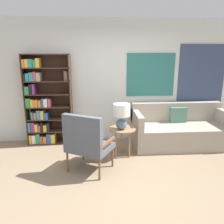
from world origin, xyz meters
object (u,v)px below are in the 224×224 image
at_px(armchair, 86,140).
at_px(bookshelf, 43,104).
at_px(table_lamp, 122,114).
at_px(side_table, 122,131).
at_px(couch, 179,130).

bearing_deg(armchair, bookshelf, 125.21).
bearing_deg(table_lamp, side_table, 68.00).
height_order(bookshelf, side_table, bookshelf).
height_order(armchair, table_lamp, table_lamp).
relative_size(bookshelf, table_lamp, 4.00).
height_order(side_table, table_lamp, table_lamp).
relative_size(side_table, table_lamp, 1.18).
distance_m(armchair, side_table, 0.88).
bearing_deg(armchair, side_table, 41.36).
distance_m(armchair, table_lamp, 0.87).
xyz_separation_m(bookshelf, table_lamp, (1.61, -0.86, -0.02)).
height_order(bookshelf, table_lamp, bookshelf).
relative_size(armchair, table_lamp, 2.09).
xyz_separation_m(bookshelf, couch, (2.97, -0.30, -0.57)).
xyz_separation_m(couch, table_lamp, (-1.35, -0.57, 0.54)).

